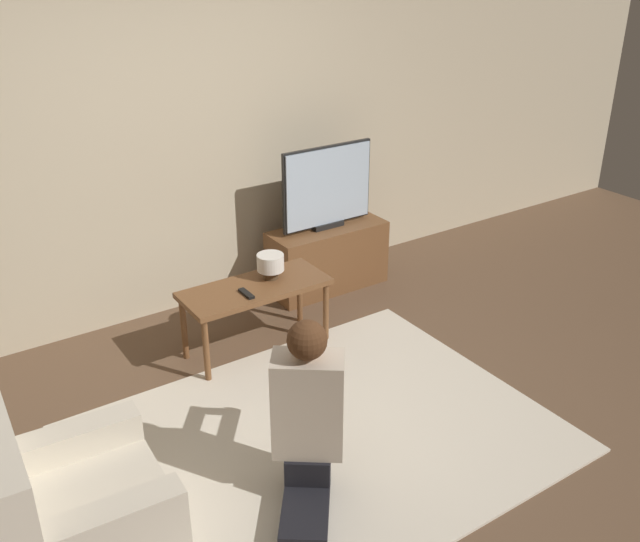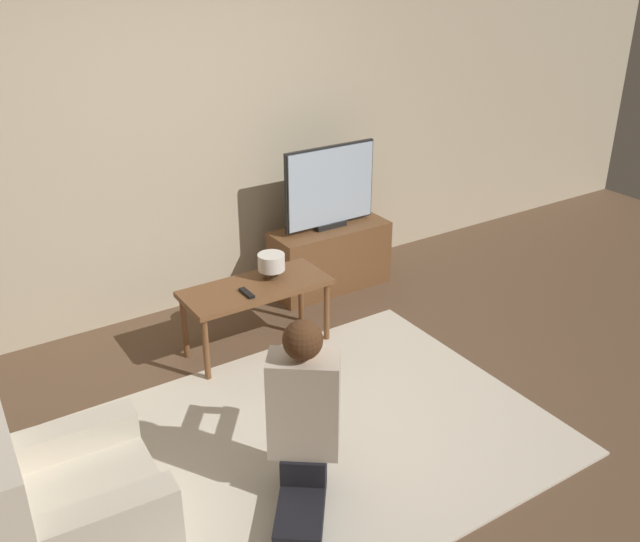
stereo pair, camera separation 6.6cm
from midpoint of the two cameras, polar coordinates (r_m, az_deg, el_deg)
ground_plane at (r=4.08m, az=-0.45°, el=-13.35°), size 10.00×10.00×0.00m
wall_back at (r=5.07m, az=-12.83°, el=10.44°), size 10.00×0.06×2.60m
rug at (r=4.08m, az=-0.45°, el=-13.27°), size 2.52×1.93×0.02m
tv_stand at (r=5.58m, az=0.25°, el=1.08°), size 0.94×0.36×0.51m
tv at (r=5.37m, az=0.24°, el=6.73°), size 0.77×0.08×0.64m
coffee_table at (r=4.69m, az=-5.61°, el=-1.81°), size 0.98×0.41×0.48m
armchair at (r=3.44m, az=-19.55°, el=-18.19°), size 0.75×0.77×0.80m
person_kneeling at (r=3.46m, az=-1.55°, el=-11.48°), size 0.71×0.83×0.98m
table_lamp at (r=4.71m, az=-4.39°, el=0.56°), size 0.18×0.18×0.17m
remote at (r=4.55m, az=-6.32°, el=-1.81°), size 0.04×0.15×0.02m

